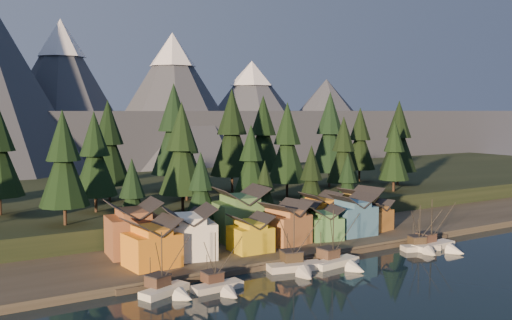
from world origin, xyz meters
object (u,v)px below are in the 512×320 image
boat_2 (298,259)px  boat_5 (423,241)px  house_front_1 (188,231)px  boat_6 (438,240)px  house_front_0 (152,241)px  house_back_0 (133,227)px  boat_3 (340,255)px  house_back_1 (192,228)px  boat_1 (220,279)px  boat_0 (169,282)px

boat_2 → boat_5: size_ratio=1.16×
boat_5 → house_front_1: (-47.48, 16.52, 4.62)m
boat_2 → boat_6: 36.19m
house_front_0 → house_back_0: size_ratio=0.88×
boat_3 → house_back_0: (-32.72, 24.27, 4.89)m
house_front_0 → house_back_0: (0.01, 9.83, 0.98)m
boat_3 → house_back_1: bearing=124.1°
boat_1 → boat_0: bearing=159.8°
boat_2 → house_back_1: bearing=131.2°
boat_2 → house_front_0: bearing=165.0°
boat_6 → house_front_1: size_ratio=1.06×
house_front_1 → house_front_0: bearing=-152.9°
house_front_1 → house_back_1: (3.88, 6.81, -1.10)m
house_back_1 → house_back_0: bearing=164.7°
boat_2 → house_front_1: (-15.40, 15.03, 4.37)m
boat_3 → house_front_1: bearing=138.7°
house_front_0 → house_back_1: bearing=31.4°
boat_2 → house_back_0: 33.25m
house_back_0 → boat_3: bearing=-30.6°
house_front_0 → house_front_1: size_ratio=0.83×
boat_0 → house_front_1: size_ratio=1.00×
boat_0 → house_front_1: 19.00m
boat_5 → house_front_0: 57.84m
boat_6 → house_back_1: 53.47m
boat_0 → boat_3: 34.99m
boat_5 → house_back_0: bearing=174.3°
boat_3 → house_back_1: 31.26m
boat_2 → boat_6: (36.12, -2.19, -0.20)m
boat_1 → house_back_1: boat_1 is taller
boat_1 → boat_2: bearing=6.1°
house_back_0 → boat_6: bearing=-16.6°
boat_2 → house_back_1: 24.91m
boat_2 → boat_5: 32.11m
boat_6 → house_back_0: size_ratio=1.12×
boat_5 → boat_6: size_ratio=0.89×
house_front_1 → house_back_0: size_ratio=1.06×
boat_1 → house_front_0: (-5.91, 15.56, 4.12)m
boat_1 → house_back_1: (6.37, 24.51, 3.59)m
boat_6 → house_back_1: boat_6 is taller
boat_2 → house_front_0: (-23.80, 12.89, 3.80)m
boat_6 → boat_5: bearing=167.0°
boat_6 → house_front_1: (-51.53, 17.22, 4.57)m
house_front_0 → house_front_1: bearing=9.6°
boat_2 → house_back_1: boat_2 is taller
boat_5 → house_back_0: 61.10m
boat_6 → boat_1: bearing=177.4°
boat_0 → boat_2: boat_2 is taller
boat_0 → house_back_0: (2.23, 22.78, 4.88)m
boat_6 → house_back_1: (-47.64, 24.04, 3.47)m
boat_0 → house_back_0: bearing=63.9°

